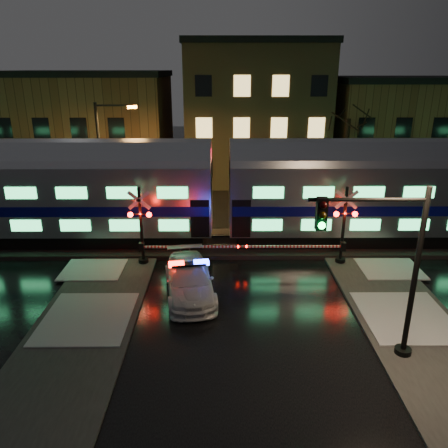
{
  "coord_description": "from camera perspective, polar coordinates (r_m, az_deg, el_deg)",
  "views": [
    {
      "loc": [
        -1.03,
        -18.45,
        9.7
      ],
      "look_at": [
        -0.9,
        2.5,
        2.2
      ],
      "focal_mm": 35.0,
      "sensor_mm": 36.0,
      "label": 1
    }
  ],
  "objects": [
    {
      "name": "police_car",
      "position": [
        19.79,
        -4.55,
        -7.27
      ],
      "size": [
        2.82,
        5.34,
        1.64
      ],
      "rotation": [
        0.0,
        0.0,
        0.15
      ],
      "color": "silver",
      "rests_on": "ground"
    },
    {
      "name": "ballast",
      "position": [
        25.35,
        2.0,
        -2.52
      ],
      "size": [
        90.0,
        4.2,
        0.24
      ],
      "primitive_type": "cube",
      "color": "black",
      "rests_on": "ground"
    },
    {
      "name": "train",
      "position": [
        24.28,
        -0.45,
        4.62
      ],
      "size": [
        51.0,
        3.12,
        5.92
      ],
      "color": "black",
      "rests_on": "ballast"
    },
    {
      "name": "streetlight",
      "position": [
        28.9,
        -15.36,
        8.58
      ],
      "size": [
        2.59,
        0.27,
        7.75
      ],
      "color": "black",
      "rests_on": "ground"
    },
    {
      "name": "ground",
      "position": [
        20.87,
        2.54,
        -8.02
      ],
      "size": [
        120.0,
        120.0,
        0.0
      ],
      "primitive_type": "plane",
      "color": "black",
      "rests_on": "ground"
    },
    {
      "name": "sidewalk_left",
      "position": [
        16.66,
        -20.38,
        -17.07
      ],
      "size": [
        4.0,
        20.0,
        0.12
      ],
      "primitive_type": "cube",
      "color": "#2D2D2D",
      "rests_on": "ground"
    },
    {
      "name": "building_mid",
      "position": [
        41.25,
        3.97,
        14.16
      ],
      "size": [
        12.0,
        11.0,
        11.5
      ],
      "primitive_type": "cube",
      "color": "brown",
      "rests_on": "ground"
    },
    {
      "name": "building_right",
      "position": [
        43.85,
        21.51,
        11.22
      ],
      "size": [
        12.0,
        10.0,
        8.5
      ],
      "primitive_type": "cube",
      "color": "brown",
      "rests_on": "ground"
    },
    {
      "name": "traffic_light",
      "position": [
        15.5,
        20.49,
        -5.95
      ],
      "size": [
        4.04,
        0.72,
        6.24
      ],
      "rotation": [
        0.0,
        0.0,
        -0.06
      ],
      "color": "black",
      "rests_on": "ground"
    },
    {
      "name": "crossing_signal_left",
      "position": [
        22.54,
        -9.86,
        -1.34
      ],
      "size": [
        5.87,
        0.66,
        4.15
      ],
      "color": "black",
      "rests_on": "ground"
    },
    {
      "name": "building_left",
      "position": [
        42.5,
        -17.09,
        11.83
      ],
      "size": [
        14.0,
        10.0,
        9.0
      ],
      "primitive_type": "cube",
      "color": "brown",
      "rests_on": "ground"
    },
    {
      "name": "crossing_signal_right",
      "position": [
        23.0,
        14.46,
        -1.24
      ],
      "size": [
        5.89,
        0.66,
        4.17
      ],
      "color": "black",
      "rests_on": "ground"
    },
    {
      "name": "sidewalk_right",
      "position": [
        17.45,
        26.41,
        -16.18
      ],
      "size": [
        4.0,
        20.0,
        0.12
      ],
      "primitive_type": "cube",
      "color": "#2D2D2D",
      "rests_on": "ground"
    }
  ]
}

